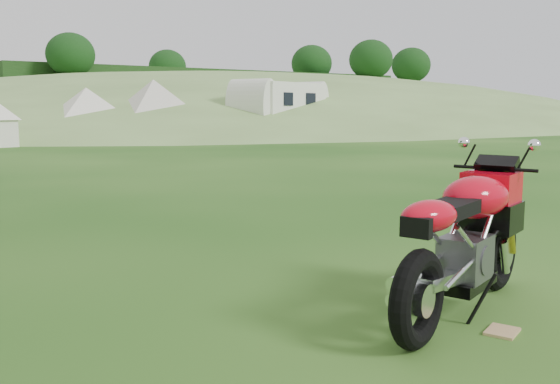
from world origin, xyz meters
TOP-DOWN VIEW (x-y plane):
  - ground at (0.00, 0.00)m, footprint 120.00×120.00m
  - hillside at (24.00, 40.00)m, footprint 80.00×64.00m
  - hedgerow at (24.00, 40.00)m, footprint 36.00×1.20m
  - sport_motorcycle at (-0.42, -2.00)m, footprint 2.01×1.04m
  - plywood_board at (-0.51, -2.37)m, footprint 0.27×0.24m
  - tent_mid at (4.94, 20.70)m, footprint 2.74×2.74m
  - tent_right at (7.54, 19.93)m, footprint 3.06×3.06m
  - caravan at (12.72, 18.01)m, footprint 5.67×3.87m

SIDE VIEW (x-z plane):
  - ground at x=0.00m, z-range 0.00..0.00m
  - hillside at x=24.00m, z-range -4.00..4.00m
  - hedgerow at x=24.00m, z-range -4.30..4.30m
  - plywood_board at x=-0.51m, z-range 0.00..0.02m
  - sport_motorcycle at x=-0.42m, z-range 0.00..1.17m
  - tent_mid at x=4.94m, z-range 0.00..2.30m
  - caravan at x=12.72m, z-range 0.00..2.43m
  - tent_right at x=7.54m, z-range 0.00..2.53m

